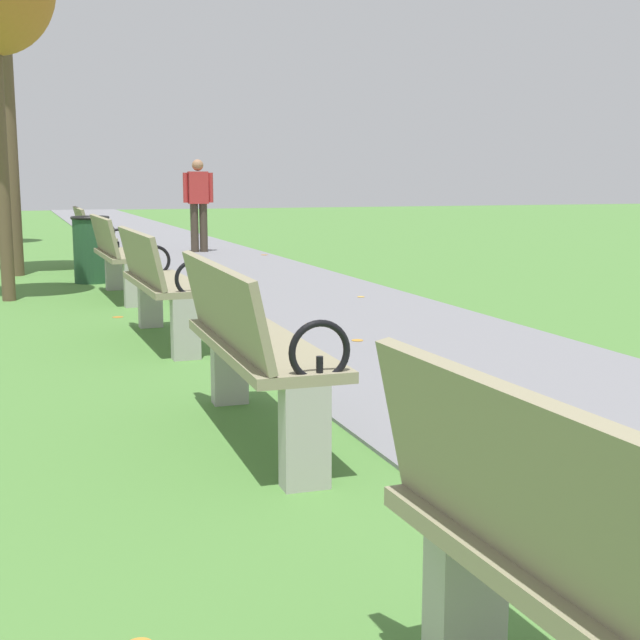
{
  "coord_description": "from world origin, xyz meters",
  "views": [
    {
      "loc": [
        -1.59,
        1.74,
        1.3
      ],
      "look_at": [
        -0.05,
        6.07,
        0.55
      ],
      "focal_mm": 48.66,
      "sensor_mm": 36.0,
      "label": 1
    }
  ],
  "objects": [
    {
      "name": "paved_walkway",
      "position": [
        1.32,
        18.0,
        0.01
      ],
      "size": [
        2.63,
        44.0,
        0.02
      ],
      "primitive_type": "cube",
      "color": "slate",
      "rests_on": "ground"
    },
    {
      "name": "park_bench_3",
      "position": [
        -0.5,
        5.83,
        0.49
      ],
      "size": [
        0.51,
        1.61,
        0.9
      ],
      "color": "gray",
      "rests_on": "ground"
    },
    {
      "name": "park_bench_4",
      "position": [
        -0.5,
        8.65,
        0.49
      ],
      "size": [
        0.5,
        1.61,
        0.9
      ],
      "color": "gray",
      "rests_on": "ground"
    },
    {
      "name": "park_bench_5",
      "position": [
        -0.5,
        11.43,
        0.49
      ],
      "size": [
        0.51,
        1.61,
        0.9
      ],
      "color": "gray",
      "rests_on": "ground"
    },
    {
      "name": "park_bench_6",
      "position": [
        -0.5,
        14.56,
        0.49
      ],
      "size": [
        0.48,
        1.6,
        0.9
      ],
      "color": "gray",
      "rests_on": "ground"
    },
    {
      "name": "pedestrian_walking",
      "position": [
        1.55,
        16.97,
        0.93
      ],
      "size": [
        0.53,
        0.24,
        1.62
      ],
      "color": "#3D3328",
      "rests_on": "paved_walkway"
    },
    {
      "name": "trash_bin",
      "position": [
        -0.65,
        13.01,
        0.42
      ],
      "size": [
        0.48,
        0.48,
        0.84
      ],
      "color": "#234C2D",
      "rests_on": "ground"
    },
    {
      "name": "scattered_leaves",
      "position": [
        0.28,
        6.28,
        0.01
      ],
      "size": [
        4.85,
        17.58,
        0.02
      ],
      "color": "brown",
      "rests_on": "ground"
    }
  ]
}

